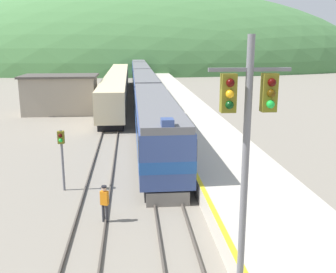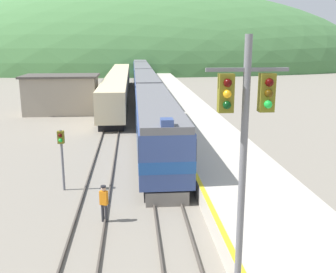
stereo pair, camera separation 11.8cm
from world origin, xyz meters
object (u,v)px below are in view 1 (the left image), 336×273
carriage_fifth (137,63)px  siding_train (117,85)px  track_worker (105,201)px  express_train_lead_car (155,123)px  carriage_third (141,75)px  carriage_fourth (138,68)px  signal_mast_main (246,145)px  carriage_second (145,89)px  signal_post_siding (62,148)px

carriage_fifth → siding_train: size_ratio=0.44×
track_worker → carriage_fifth: bearing=88.2°
express_train_lead_car → carriage_third: express_train_lead_car is taller
siding_train → carriage_fourth: bearing=83.8°
carriage_third → track_worker: (-3.15, -55.43, -1.25)m
track_worker → express_train_lead_car: bearing=75.0°
express_train_lead_car → signal_mast_main: bearing=-86.1°
signal_mast_main → track_worker: 9.77m
track_worker → carriage_third: bearing=86.7°
carriage_second → carriage_fifth: 64.84m
signal_mast_main → carriage_third: bearing=91.2°
carriage_fourth → signal_post_siding: (-5.76, -72.70, 0.26)m
carriage_second → carriage_third: 21.61m
carriage_third → signal_post_siding: carriage_third is taller
carriage_third → carriage_fourth: 21.61m
carriage_second → signal_post_siding: size_ratio=5.83×
carriage_fourth → signal_post_siding: carriage_fourth is taller
carriage_fourth → carriage_fifth: (0.00, 21.61, 0.00)m
carriage_third → signal_mast_main: bearing=-88.8°
carriage_fifth → signal_post_siding: 94.49m
carriage_second → siding_train: 8.82m
carriage_fourth → signal_mast_main: (1.31, -84.43, 3.33)m
siding_train → signal_mast_main: size_ratio=5.44×
siding_train → signal_post_siding: siding_train is taller
express_train_lead_car → track_worker: express_train_lead_car is taller
carriage_third → carriage_fourth: same height
carriage_fourth → siding_train: (-3.85, -35.30, -0.32)m
carriage_fifth → carriage_third: bearing=-90.0°
express_train_lead_car → carriage_fourth: (0.00, 65.29, -0.01)m
track_worker → carriage_second: bearing=84.7°
carriage_second → carriage_fourth: size_ratio=1.00×
signal_post_siding → express_train_lead_car: bearing=52.1°
carriage_fifth → signal_mast_main: (1.31, -106.04, 3.33)m
carriage_fourth → carriage_fifth: 21.61m
signal_post_siding → track_worker: size_ratio=1.95×
carriage_second → express_train_lead_car: bearing=-90.0°
carriage_fourth → track_worker: carriage_fourth is taller
express_train_lead_car → track_worker: size_ratio=11.61×
express_train_lead_car → carriage_fifth: bearing=90.0°
carriage_second → signal_post_siding: 30.03m
carriage_third → signal_mast_main: signal_mast_main is taller
express_train_lead_car → carriage_second: bearing=90.0°
carriage_fourth → express_train_lead_car: bearing=-90.0°
siding_train → signal_mast_main: bearing=-84.0°
express_train_lead_car → signal_mast_main: 19.47m
carriage_third → siding_train: carriage_third is taller
siding_train → track_worker: siding_train is taller
signal_mast_main → track_worker: bearing=121.2°
express_train_lead_car → signal_mast_main: signal_mast_main is taller
carriage_second → track_worker: carriage_second is taller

